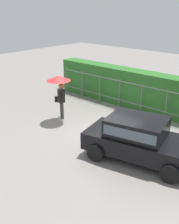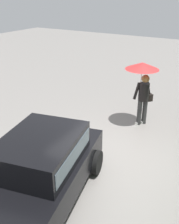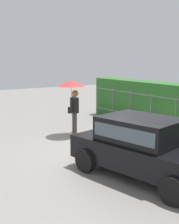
% 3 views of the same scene
% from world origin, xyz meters
% --- Properties ---
extents(ground_plane, '(40.00, 40.00, 0.00)m').
position_xyz_m(ground_plane, '(0.00, 0.00, 0.00)').
color(ground_plane, gray).
extents(car, '(3.97, 2.49, 1.48)m').
position_xyz_m(car, '(2.05, -0.60, 0.80)').
color(car, black).
rests_on(car, ground).
extents(pedestrian, '(1.06, 1.06, 2.09)m').
position_xyz_m(pedestrian, '(-2.37, -0.10, 1.60)').
color(pedestrian, '#333333').
rests_on(pedestrian, ground).
extents(fence_section, '(10.25, 0.05, 1.50)m').
position_xyz_m(fence_section, '(0.01, 2.91, 0.83)').
color(fence_section, '#59605B').
rests_on(fence_section, ground).
extents(hedge_row, '(11.20, 0.90, 1.90)m').
position_xyz_m(hedge_row, '(0.01, 3.62, 0.95)').
color(hedge_row, '#2D6B28').
rests_on(hedge_row, ground).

